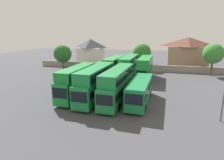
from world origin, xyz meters
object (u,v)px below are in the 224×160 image
at_px(bus_3, 118,83).
at_px(bus_5, 102,69).
at_px(bus_6, 114,66).
at_px(house_terrace_centre, 187,52).
at_px(house_terrace_left, 91,51).
at_px(tree_right_of_lot, 63,54).
at_px(bus_4, 140,90).
at_px(bus_7, 129,66).
at_px(bus_1, 77,81).
at_px(tree_left_of_lot, 142,53).
at_px(bus_2, 96,81).
at_px(tree_behind_wall, 213,54).
at_px(bus_8, 145,67).

height_order(bus_3, bus_5, bus_3).
relative_size(bus_6, house_terrace_centre, 0.95).
height_order(bus_3, house_terrace_left, house_terrace_left).
distance_m(house_terrace_left, tree_right_of_lot, 11.20).
bearing_deg(bus_4, bus_6, -150.66).
bearing_deg(bus_7, bus_3, 4.59).
distance_m(bus_3, tree_right_of_lot, 30.45).
relative_size(bus_1, bus_6, 0.97).
bearing_deg(bus_3, bus_1, -88.33).
bearing_deg(bus_3, bus_7, -174.43).
xyz_separation_m(bus_1, tree_right_of_lot, (-14.28, 21.93, 1.57)).
relative_size(bus_6, tree_left_of_lot, 1.50).
distance_m(bus_2, bus_4, 6.91).
bearing_deg(tree_behind_wall, tree_left_of_lot, 165.42).
xyz_separation_m(bus_2, tree_behind_wall, (21.55, 23.04, 2.46)).
bearing_deg(bus_1, house_terrace_centre, 149.59).
relative_size(bus_4, bus_6, 0.97).
xyz_separation_m(house_terrace_left, tree_left_of_lot, (17.12, -4.69, 0.52)).
distance_m(bus_5, tree_behind_wall, 26.82).
height_order(house_terrace_left, house_terrace_centre, house_terrace_centre).
xyz_separation_m(bus_7, tree_left_of_lot, (1.58, 12.72, 1.85)).
height_order(bus_1, bus_4, bus_1).
relative_size(bus_3, house_terrace_left, 1.47).
bearing_deg(bus_6, bus_2, 5.91).
height_order(bus_5, bus_6, bus_6).
height_order(bus_2, bus_6, bus_2).
xyz_separation_m(bus_3, tree_behind_wall, (18.10, 23.04, 2.52)).
distance_m(bus_1, bus_2, 3.24).
distance_m(tree_behind_wall, tree_right_of_lot, 39.09).
bearing_deg(bus_8, house_terrace_left, -129.73).
bearing_deg(bus_6, bus_1, -6.54).
bearing_deg(bus_8, bus_6, -84.35).
bearing_deg(bus_5, tree_left_of_lot, 147.10).
height_order(bus_8, tree_behind_wall, tree_behind_wall).
distance_m(bus_4, tree_behind_wall, 27.41).
height_order(bus_1, bus_2, bus_2).
distance_m(bus_5, house_terrace_left, 19.60).
bearing_deg(bus_4, bus_3, -85.18).
height_order(bus_1, tree_behind_wall, tree_behind_wall).
bearing_deg(tree_behind_wall, bus_1, -137.23).
distance_m(bus_1, bus_4, 10.11).
bearing_deg(bus_6, tree_left_of_lot, 162.08).
xyz_separation_m(bus_1, bus_4, (10.08, 0.05, -0.81)).
bearing_deg(bus_3, tree_left_of_lot, -179.09).
bearing_deg(bus_6, house_terrace_centre, 138.83).
bearing_deg(bus_7, bus_4, 17.48).
bearing_deg(tree_right_of_lot, bus_3, -46.43).
bearing_deg(bus_5, bus_6, 87.14).
height_order(bus_4, bus_8, bus_8).
relative_size(bus_4, house_terrace_left, 1.29).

